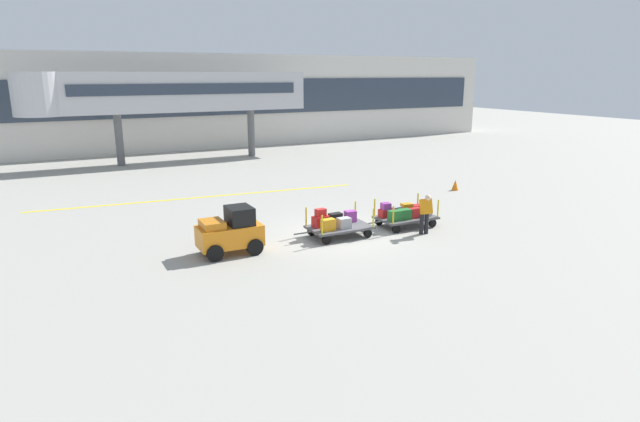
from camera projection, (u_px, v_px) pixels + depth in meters
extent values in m
plane|color=#9E9B91|center=(339.00, 234.00, 20.05)|extent=(120.00, 120.00, 0.00)
cube|color=yellow|center=(203.00, 197.00, 25.97)|extent=(15.69, 1.79, 0.01)
cube|color=beige|center=(173.00, 102.00, 41.34)|extent=(60.25, 2.40, 7.38)
cube|color=#2D3847|center=(176.00, 98.00, 40.18)|extent=(57.24, 0.12, 2.80)
cube|color=#B7B7BC|center=(186.00, 92.00, 35.78)|extent=(16.55, 2.20, 2.60)
cylinder|color=#B7B7BC|center=(38.00, 94.00, 31.75)|extent=(3.00, 3.00, 2.60)
cube|color=#2D3847|center=(190.00, 89.00, 34.76)|extent=(14.90, 0.08, 0.70)
cylinder|color=#59595B|center=(119.00, 140.00, 34.46)|extent=(0.50, 0.50, 3.38)
cylinder|color=#59595B|center=(251.00, 133.00, 38.60)|extent=(0.50, 0.50, 3.38)
cube|color=orange|center=(230.00, 236.00, 17.72)|extent=(2.12, 1.13, 0.70)
cube|color=black|center=(240.00, 215.00, 17.72)|extent=(0.81, 1.00, 0.60)
cube|color=orange|center=(212.00, 224.00, 17.34)|extent=(0.71, 0.95, 0.24)
cylinder|color=black|center=(206.00, 244.00, 17.95)|extent=(0.56, 0.19, 0.56)
cylinder|color=black|center=(215.00, 253.00, 17.05)|extent=(0.56, 0.19, 0.56)
cylinder|color=black|center=(244.00, 239.00, 18.56)|extent=(0.56, 0.19, 0.56)
cylinder|color=black|center=(255.00, 247.00, 17.66)|extent=(0.56, 0.19, 0.56)
cube|color=#4C4C4F|center=(339.00, 227.00, 19.64)|extent=(2.32, 1.43, 0.08)
cylinder|color=gold|center=(306.00, 216.00, 19.63)|extent=(0.06, 0.06, 0.70)
cylinder|color=gold|center=(322.00, 225.00, 18.52)|extent=(0.06, 0.06, 0.70)
cylinder|color=gold|center=(355.00, 210.00, 20.57)|extent=(0.06, 0.06, 0.70)
cylinder|color=gold|center=(373.00, 218.00, 19.46)|extent=(0.06, 0.06, 0.70)
cylinder|color=black|center=(312.00, 231.00, 19.82)|extent=(0.32, 0.10, 0.32)
cylinder|color=black|center=(326.00, 240.00, 18.80)|extent=(0.32, 0.10, 0.32)
cylinder|color=black|center=(351.00, 225.00, 20.58)|extent=(0.32, 0.10, 0.32)
cylinder|color=black|center=(368.00, 233.00, 19.56)|extent=(0.32, 0.10, 0.32)
cylinder|color=#333333|center=(303.00, 233.00, 18.98)|extent=(0.70, 0.06, 0.05)
cube|color=red|center=(321.00, 221.00, 19.53)|extent=(0.63, 0.42, 0.40)
cube|color=orange|center=(328.00, 225.00, 19.02)|extent=(0.50, 0.32, 0.43)
cube|color=black|center=(335.00, 219.00, 19.89)|extent=(0.51, 0.32, 0.41)
cube|color=#99999E|center=(344.00, 223.00, 19.33)|extent=(0.47, 0.37, 0.39)
cube|color=#8C338C|center=(350.00, 216.00, 20.17)|extent=(0.44, 0.34, 0.43)
cube|color=red|center=(321.00, 213.00, 19.44)|extent=(0.40, 0.29, 0.28)
cube|color=#4C4C4F|center=(406.00, 217.00, 20.97)|extent=(2.32, 1.43, 0.08)
cylinder|color=gold|center=(375.00, 207.00, 20.96)|extent=(0.06, 0.06, 0.70)
cylinder|color=gold|center=(393.00, 215.00, 19.85)|extent=(0.06, 0.06, 0.70)
cylinder|color=gold|center=(418.00, 202.00, 21.89)|extent=(0.06, 0.06, 0.70)
cylinder|color=gold|center=(438.00, 208.00, 20.78)|extent=(0.06, 0.06, 0.70)
cylinder|color=black|center=(379.00, 221.00, 21.15)|extent=(0.32, 0.10, 0.32)
cylinder|color=black|center=(396.00, 229.00, 20.12)|extent=(0.32, 0.10, 0.32)
cylinder|color=black|center=(414.00, 216.00, 21.91)|extent=(0.32, 0.10, 0.32)
cylinder|color=black|center=(432.00, 223.00, 20.89)|extent=(0.32, 0.10, 0.32)
cylinder|color=#333333|center=(374.00, 223.00, 20.31)|extent=(0.70, 0.06, 0.05)
cube|color=red|center=(386.00, 213.00, 20.84)|extent=(0.51, 0.35, 0.31)
cube|color=#236B2D|center=(395.00, 216.00, 20.33)|extent=(0.52, 0.36, 0.39)
cube|color=#99999E|center=(396.00, 211.00, 21.05)|extent=(0.45, 0.33, 0.36)
cube|color=#236B2D|center=(405.00, 214.00, 20.55)|extent=(0.51, 0.40, 0.39)
cube|color=orange|center=(407.00, 209.00, 21.27)|extent=(0.45, 0.38, 0.44)
cube|color=red|center=(415.00, 213.00, 20.78)|extent=(0.54, 0.30, 0.38)
cube|color=red|center=(417.00, 209.00, 21.50)|extent=(0.59, 0.34, 0.32)
cube|color=#99999E|center=(425.00, 212.00, 20.98)|extent=(0.51, 0.31, 0.36)
cube|color=#8C338C|center=(386.00, 206.00, 20.76)|extent=(0.38, 0.38, 0.26)
cylinder|color=black|center=(422.00, 224.00, 19.94)|extent=(0.16, 0.16, 0.82)
cylinder|color=black|center=(426.00, 223.00, 19.99)|extent=(0.16, 0.16, 0.82)
cube|color=orange|center=(426.00, 207.00, 19.70)|extent=(0.49, 0.50, 0.61)
sphere|color=beige|center=(428.00, 198.00, 19.50)|extent=(0.22, 0.22, 0.22)
cone|color=orange|center=(455.00, 185.00, 27.48)|extent=(0.36, 0.36, 0.55)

